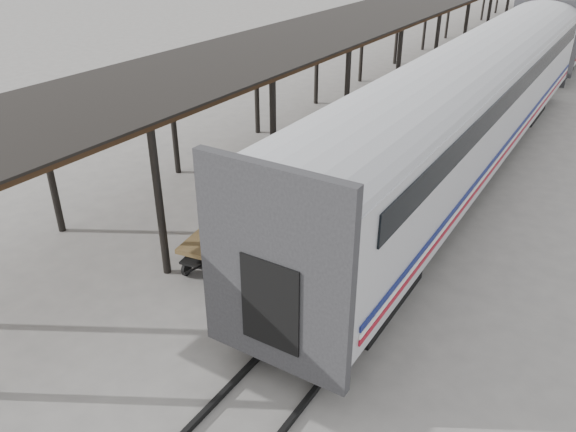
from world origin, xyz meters
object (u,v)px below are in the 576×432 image
Objects in this scene: porter at (210,212)px; luggage_tug at (452,73)px; pedestrian at (417,76)px; baggage_cart at (221,239)px.

luggage_tug is at bearing 0.45° from porter.
pedestrian is (-0.93, -2.95, 0.33)m from luggage_tug.
porter is 1.04× the size of pedestrian.
porter is 18.81m from pedestrian.
pedestrian is (-1.45, 18.07, 0.26)m from baggage_cart.
baggage_cart is at bearing -73.24° from luggage_tug.
porter is (0.77, -21.67, 1.23)m from luggage_tug.
baggage_cart is 1.41× the size of pedestrian.
baggage_cart is at bearing 19.46° from porter.
baggage_cart is 1.36× the size of porter.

